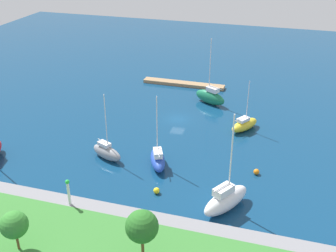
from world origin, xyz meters
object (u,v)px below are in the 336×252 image
Objects in this scene: sailboat_green_mid_basin at (210,97)px; sailboat_gray_near_pier at (107,152)px; harbor_beacon at (68,190)px; sailboat_yellow_far_north at (244,125)px; pier_dock at (184,84)px; mooring_buoy_yellow at (157,191)px; park_tree_east at (142,227)px; sailboat_white_off_beacon at (226,199)px; park_tree_mideast at (14,225)px; sailboat_blue_inner_mooring at (158,159)px; mooring_buoy_orange at (256,172)px.

sailboat_gray_near_pier is (11.09, 26.00, -0.34)m from sailboat_green_mid_basin.
sailboat_green_mid_basin is at bearing -104.55° from harbor_beacon.
sailboat_yellow_far_north is at bearing 157.16° from sailboat_green_mid_basin.
mooring_buoy_yellow is (-7.07, 40.93, 0.08)m from pier_dock.
pier_dock is at bearing -79.60° from park_tree_east.
sailboat_green_mid_basin is 0.99× the size of sailboat_white_off_beacon.
harbor_beacon is 40.67m from sailboat_green_mid_basin.
harbor_beacon is 0.76× the size of park_tree_mideast.
sailboat_white_off_beacon is (-8.93, 33.28, 0.03)m from sailboat_green_mid_basin.
sailboat_yellow_far_north is (-16.05, 18.21, 0.71)m from pier_dock.
sailboat_green_mid_basin reaches higher than sailboat_gray_near_pier.
harbor_beacon is 9.19m from park_tree_mideast.
harbor_beacon is 0.34× the size of sailboat_gray_near_pier.
sailboat_gray_near_pier is (0.88, -13.33, -1.96)m from harbor_beacon.
sailboat_white_off_beacon is 9.75m from mooring_buoy_yellow.
sailboat_gray_near_pier is (13.25, -19.86, -4.44)m from park_tree_east.
sailboat_blue_inner_mooring is (4.95, -20.15, -4.43)m from park_tree_east.
sailboat_blue_inner_mooring is at bearing 110.92° from sailboat_green_mid_basin.
sailboat_blue_inner_mooring is at bearing -111.33° from park_tree_mideast.
sailboat_white_off_beacon is (-19.14, -6.06, -1.59)m from harbor_beacon.
pier_dock is 34.56m from sailboat_gray_near_pier.
park_tree_east is at bearing 66.19° from mooring_buoy_orange.
sailboat_blue_inner_mooring reaches higher than harbor_beacon.
park_tree_east is 0.57× the size of sailboat_gray_near_pier.
sailboat_yellow_far_north reaches higher than park_tree_mideast.
mooring_buoy_orange is (-9.76, -22.12, -5.21)m from park_tree_east.
mooring_buoy_orange is 15.40m from mooring_buoy_yellow.
pier_dock is 55.40m from park_tree_east.
pier_dock is 1.63× the size of sailboat_blue_inner_mooring.
sailboat_blue_inner_mooring reaches higher than pier_dock.
park_tree_mideast reaches higher than mooring_buoy_orange.
sailboat_blue_inner_mooring is (-8.83, -22.60, -3.26)m from park_tree_mideast.
park_tree_east is (-13.77, -2.45, 1.16)m from park_tree_mideast.
park_tree_mideast is 0.44× the size of sailboat_gray_near_pier.
sailboat_gray_near_pier is at bearing 100.50° from sailboat_white_off_beacon.
mooring_buoy_yellow is at bearing -144.40° from harbor_beacon.
sailboat_white_off_beacon reaches higher than mooring_buoy_orange.
mooring_buoy_orange is at bearing -145.17° from mooring_buoy_yellow.
sailboat_green_mid_basin is (-11.62, -48.31, -2.94)m from park_tree_mideast.
sailboat_green_mid_basin is at bearing -103.52° from park_tree_mideast.
mooring_buoy_yellow is at bearing 116.12° from sailboat_white_off_beacon.
sailboat_blue_inner_mooring is at bearing -118.57° from harbor_beacon.
sailboat_green_mid_basin is 32.57m from mooring_buoy_yellow.
mooring_buoy_yellow is (2.88, -13.32, -5.20)m from park_tree_east.
sailboat_yellow_far_north reaches higher than pier_dock.
pier_dock is 47.86m from harbor_beacon.
harbor_beacon is at bearing 127.43° from sailboat_blue_inner_mooring.
sailboat_white_off_beacon is at bearing -143.81° from park_tree_mideast.
sailboat_green_mid_basin reaches higher than pier_dock.
harbor_beacon is 34.87m from sailboat_yellow_far_north.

